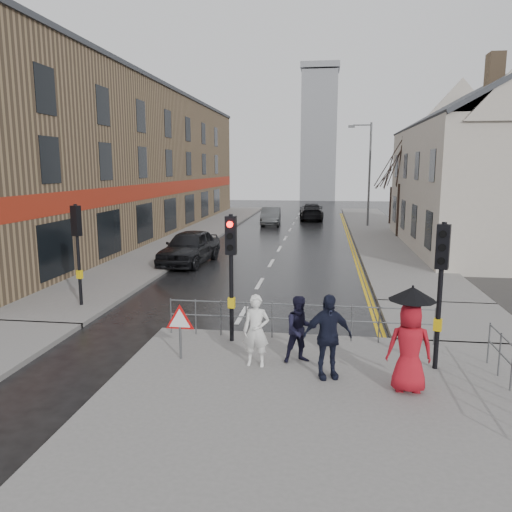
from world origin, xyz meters
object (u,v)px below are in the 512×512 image
(pedestrian_with_umbrella, at_px, (410,337))
(car_parked, at_px, (189,247))
(car_mid, at_px, (271,216))
(pedestrian_a, at_px, (256,331))
(pedestrian_b, at_px, (300,329))
(pedestrian_d, at_px, (327,336))

(pedestrian_with_umbrella, height_order, car_parked, pedestrian_with_umbrella)
(pedestrian_with_umbrella, relative_size, car_parked, 0.45)
(car_mid, bearing_deg, car_parked, -99.99)
(car_parked, bearing_deg, pedestrian_with_umbrella, -52.70)
(pedestrian_a, height_order, car_parked, pedestrian_a)
(pedestrian_b, distance_m, car_parked, 13.75)
(car_parked, bearing_deg, pedestrian_a, -62.55)
(pedestrian_b, relative_size, car_parked, 0.33)
(pedestrian_d, relative_size, car_mid, 0.43)
(pedestrian_a, relative_size, pedestrian_b, 1.05)
(car_mid, bearing_deg, pedestrian_a, -87.51)
(pedestrian_b, height_order, car_parked, pedestrian_b)
(pedestrian_with_umbrella, relative_size, car_mid, 0.51)
(pedestrian_with_umbrella, bearing_deg, car_parked, 121.66)
(pedestrian_a, bearing_deg, pedestrian_d, -12.66)
(car_parked, distance_m, car_mid, 17.74)
(pedestrian_b, xyz_separation_m, car_mid, (-3.93, 29.94, -0.22))
(pedestrian_a, height_order, car_mid, pedestrian_a)
(car_mid, bearing_deg, pedestrian_with_umbrella, -81.73)
(pedestrian_b, bearing_deg, pedestrian_a, 179.50)
(pedestrian_b, distance_m, car_mid, 30.20)
(pedestrian_b, height_order, pedestrian_with_umbrella, pedestrian_with_umbrella)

